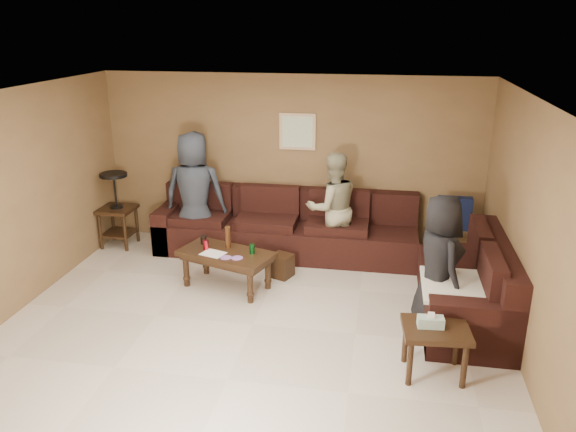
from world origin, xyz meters
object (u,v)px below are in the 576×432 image
object	(u,v)px
waste_bin	(282,266)
person_right	(439,263)
end_table_left	(117,208)
person_left	(195,194)
side_table_right	(435,334)
person_middle	(333,208)
sectional_sofa	(339,250)
coffee_table	(226,257)

from	to	relation	value
waste_bin	person_right	world-z (taller)	person_right
end_table_left	person_right	world-z (taller)	person_right
end_table_left	waste_bin	distance (m)	2.70
person_left	person_right	world-z (taller)	person_left
end_table_left	person_right	bearing A→B (deg)	-19.66
side_table_right	person_middle	distance (m)	2.83
person_left	person_middle	xyz separation A→B (m)	(1.95, 0.03, -0.11)
side_table_right	person_right	distance (m)	0.99
side_table_right	person_right	size ratio (longest dim) A/B	0.43
end_table_left	sectional_sofa	bearing A→B (deg)	-7.09
coffee_table	end_table_left	xyz separation A→B (m)	(-1.96, 1.08, 0.17)
end_table_left	waste_bin	size ratio (longest dim) A/B	3.65
person_middle	end_table_left	bearing A→B (deg)	-23.74
side_table_right	person_right	bearing A→B (deg)	85.28
coffee_table	person_middle	world-z (taller)	person_middle
coffee_table	person_left	size ratio (longest dim) A/B	0.72
person_right	waste_bin	bearing A→B (deg)	40.93
side_table_right	waste_bin	distance (m)	2.62
coffee_table	side_table_right	size ratio (longest dim) A/B	1.96
person_left	end_table_left	bearing A→B (deg)	-7.41
sectional_sofa	waste_bin	distance (m)	0.78
sectional_sofa	person_right	bearing A→B (deg)	-45.64
sectional_sofa	coffee_table	xyz separation A→B (m)	(-1.35, -0.66, 0.08)
person_middle	side_table_right	bearing A→B (deg)	91.95
person_left	person_middle	size ratio (longest dim) A/B	1.14
sectional_sofa	person_left	bearing A→B (deg)	169.72
coffee_table	person_right	world-z (taller)	person_right
waste_bin	person_right	distance (m)	2.19
sectional_sofa	waste_bin	size ratio (longest dim) A/B	15.24
side_table_right	person_right	xyz separation A→B (m)	(0.08, 0.93, 0.32)
sectional_sofa	person_middle	xyz separation A→B (m)	(-0.14, 0.41, 0.45)
sectional_sofa	person_right	size ratio (longest dim) A/B	3.09
sectional_sofa	coffee_table	size ratio (longest dim) A/B	3.63
waste_bin	person_middle	distance (m)	1.07
end_table_left	person_right	distance (m)	4.75
coffee_table	sectional_sofa	bearing A→B (deg)	26.28
end_table_left	waste_bin	world-z (taller)	end_table_left
person_middle	person_right	world-z (taller)	person_middle
person_left	person_middle	world-z (taller)	person_left
side_table_right	person_middle	xyz separation A→B (m)	(-1.22, 2.53, 0.34)
person_middle	person_right	distance (m)	2.06
coffee_table	waste_bin	bearing A→B (deg)	34.28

